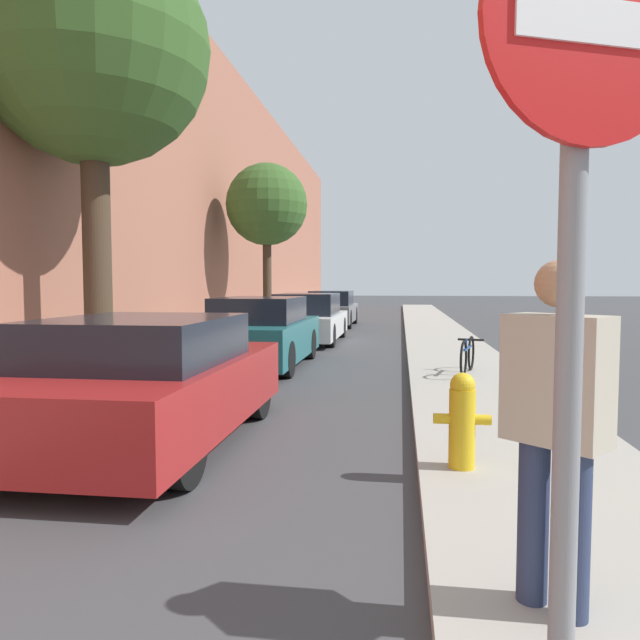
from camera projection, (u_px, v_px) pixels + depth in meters
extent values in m
plane|color=#3D3D3F|center=(334.00, 345.00, 15.45)|extent=(120.00, 120.00, 0.00)
cube|color=#9E998E|center=(228.00, 341.00, 15.84)|extent=(2.00, 52.00, 0.12)
cube|color=#9E998E|center=(445.00, 344.00, 15.05)|extent=(2.00, 52.00, 0.12)
cube|color=#9E604C|center=(178.00, 178.00, 15.75)|extent=(0.70, 52.00, 8.93)
cylinder|color=black|center=(127.00, 386.00, 7.30)|extent=(0.22, 0.71, 0.71)
cylinder|color=black|center=(256.00, 389.00, 7.07)|extent=(0.22, 0.71, 0.71)
cylinder|color=black|center=(181.00, 444.00, 4.65)|extent=(0.22, 0.71, 0.71)
cube|color=maroon|center=(148.00, 392.00, 5.97)|extent=(1.88, 3.94, 0.66)
cube|color=black|center=(140.00, 340.00, 5.77)|extent=(1.66, 2.05, 0.45)
cylinder|color=black|center=(243.00, 343.00, 12.82)|extent=(0.22, 0.64, 0.64)
cylinder|color=black|center=(309.00, 344.00, 12.62)|extent=(0.22, 0.64, 0.64)
cylinder|color=black|center=(205.00, 358.00, 10.28)|extent=(0.22, 0.64, 0.64)
cylinder|color=black|center=(286.00, 359.00, 10.08)|extent=(0.22, 0.64, 0.64)
cube|color=#1E6066|center=(262.00, 339.00, 11.44)|extent=(1.67, 4.15, 0.71)
cube|color=black|center=(260.00, 310.00, 11.23)|extent=(1.47, 2.16, 0.48)
cylinder|color=black|center=(291.00, 327.00, 17.77)|extent=(0.22, 0.61, 0.61)
cylinder|color=black|center=(341.00, 327.00, 17.56)|extent=(0.22, 0.61, 0.61)
cylinder|color=black|center=(271.00, 335.00, 15.04)|extent=(0.22, 0.61, 0.61)
cylinder|color=black|center=(330.00, 335.00, 14.83)|extent=(0.22, 0.61, 0.61)
cube|color=silver|center=(309.00, 325.00, 16.29)|extent=(1.75, 4.45, 0.61)
cube|color=black|center=(308.00, 304.00, 16.08)|extent=(1.54, 2.32, 0.58)
cylinder|color=black|center=(318.00, 315.00, 23.71)|extent=(0.22, 0.68, 0.68)
cylinder|color=black|center=(354.00, 315.00, 23.51)|extent=(0.22, 0.68, 0.68)
cylinder|color=black|center=(308.00, 319.00, 21.02)|extent=(0.22, 0.68, 0.68)
cylinder|color=black|center=(348.00, 319.00, 20.82)|extent=(0.22, 0.68, 0.68)
cube|color=slate|center=(332.00, 313.00, 22.26)|extent=(1.67, 4.38, 0.62)
cube|color=black|center=(332.00, 298.00, 22.05)|extent=(1.47, 2.28, 0.54)
cylinder|color=#423323|center=(97.00, 249.00, 8.80)|extent=(0.42, 0.42, 4.07)
sphere|color=#335623|center=(92.00, 46.00, 8.61)|extent=(3.46, 3.46, 3.46)
cylinder|color=#423323|center=(267.00, 280.00, 17.88)|extent=(0.27, 0.27, 3.22)
sphere|color=#335623|center=(267.00, 204.00, 17.73)|extent=(2.48, 2.48, 2.48)
cylinder|color=gold|center=(462.00, 429.00, 4.79)|extent=(0.21, 0.21, 0.65)
sphere|color=gold|center=(463.00, 385.00, 4.77)|extent=(0.20, 0.20, 0.20)
cylinder|color=gold|center=(442.00, 419.00, 4.81)|extent=(0.14, 0.09, 0.09)
cylinder|color=gold|center=(482.00, 420.00, 4.77)|extent=(0.14, 0.09, 0.09)
cylinder|color=gray|center=(568.00, 379.00, 1.53)|extent=(0.07, 0.07, 2.54)
cylinder|color=red|center=(590.00, 24.00, 1.43)|extent=(0.57, 0.24, 0.60)
cube|color=white|center=(595.00, 21.00, 1.42)|extent=(0.40, 0.17, 0.11)
cylinder|color=#283351|center=(533.00, 520.00, 2.78)|extent=(0.20, 0.20, 0.79)
cylinder|color=#283351|center=(574.00, 534.00, 2.63)|extent=(0.20, 0.20, 0.79)
cube|color=#B2A893|center=(557.00, 379.00, 2.66)|extent=(0.49, 0.47, 0.59)
sphere|color=tan|center=(559.00, 284.00, 2.63)|extent=(0.22, 0.22, 0.22)
torus|color=black|center=(471.00, 353.00, 10.17)|extent=(0.19, 0.59, 0.60)
torus|color=black|center=(464.00, 359.00, 9.37)|extent=(0.19, 0.59, 0.60)
cube|color=#235193|center=(468.00, 348.00, 9.76)|extent=(0.22, 0.72, 0.04)
cylinder|color=#235193|center=(466.00, 344.00, 9.61)|extent=(0.04, 0.04, 0.17)
cube|color=black|center=(471.00, 340.00, 10.09)|extent=(0.44, 0.14, 0.04)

